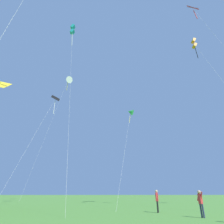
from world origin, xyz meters
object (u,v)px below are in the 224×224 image
at_px(kite_black_large, 54,102).
at_px(kite_white_distant, 68,80).
at_px(kite_red_high, 195,11).
at_px(kite_orange_box, 194,44).
at_px(kite_teal_box, 73,30).
at_px(person_near_tree, 157,199).
at_px(kite_green_small, 130,112).
at_px(person_in_red_shirt, 201,201).

bearing_deg(kite_black_large, kite_white_distant, 92.39).
distance_m(kite_red_high, kite_orange_box, 7.11).
relative_size(kite_teal_box, person_near_tree, 17.00).
relative_size(kite_black_large, person_near_tree, 10.81).
bearing_deg(kite_red_high, kite_orange_box, -173.44).
relative_size(kite_red_high, kite_orange_box, 1.37).
xyz_separation_m(kite_green_small, person_near_tree, (0.35, -10.00, -11.96)).
bearing_deg(kite_orange_box, kite_green_small, 145.50).
bearing_deg(kite_orange_box, person_in_red_shirt, -131.28).
distance_m(kite_orange_box, person_near_tree, 22.33).
bearing_deg(kite_green_small, kite_orange_box, -34.50).
distance_m(person_in_red_shirt, person_near_tree, 4.01).
height_order(kite_black_large, kite_teal_box, kite_teal_box).
xyz_separation_m(person_in_red_shirt, person_near_tree, (-1.89, 3.53, 0.04)).
bearing_deg(kite_green_small, kite_white_distant, 131.67).
height_order(kite_red_high, kite_black_large, kite_red_high).
distance_m(kite_white_distant, kite_orange_box, 31.50).
bearing_deg(kite_orange_box, kite_red_high, 6.56).
distance_m(kite_green_small, kite_teal_box, 17.45).
bearing_deg(kite_black_large, kite_orange_box, -24.96).
relative_size(kite_red_high, kite_green_small, 2.25).
bearing_deg(kite_teal_box, kite_white_distant, 102.17).
bearing_deg(person_near_tree, kite_red_high, 22.59).
bearing_deg(kite_orange_box, person_near_tree, -155.00).
distance_m(kite_white_distant, person_near_tree, 39.49).
height_order(kite_green_small, kite_teal_box, kite_teal_box).
xyz_separation_m(kite_teal_box, person_near_tree, (10.12, -7.95, -26.29)).
bearing_deg(kite_teal_box, kite_black_large, 117.82).
height_order(kite_green_small, person_in_red_shirt, kite_green_small).
relative_size(kite_black_large, kite_teal_box, 0.64).
height_order(kite_white_distant, person_near_tree, kite_white_distant).
xyz_separation_m(kite_black_large, kite_green_small, (13.01, -4.10, -3.37)).
relative_size(kite_white_distant, kite_black_large, 1.62).
xyz_separation_m(kite_red_high, kite_black_large, (-23.22, 9.99, -11.92)).
height_order(kite_red_high, kite_green_small, kite_red_high).
xyz_separation_m(kite_orange_box, kite_teal_box, (-18.57, 4.01, 6.00)).
xyz_separation_m(kite_green_small, kite_orange_box, (8.81, -6.06, 8.32)).
relative_size(kite_red_high, kite_black_large, 1.69).
bearing_deg(kite_teal_box, person_near_tree, -38.18).
distance_m(kite_black_large, kite_teal_box, 12.97).
relative_size(kite_red_high, person_in_red_shirt, 19.06).
height_order(kite_white_distant, person_in_red_shirt, kite_white_distant).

